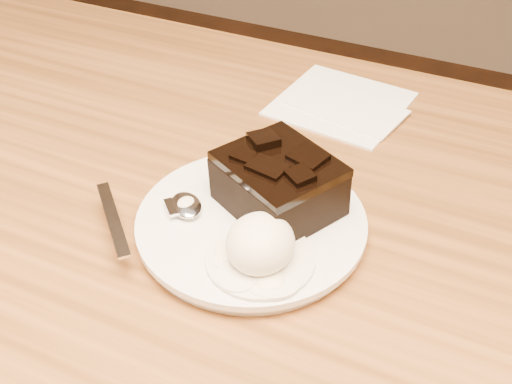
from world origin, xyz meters
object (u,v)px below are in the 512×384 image
at_px(brownie, 278,186).
at_px(napkin, 341,103).
at_px(plate, 251,225).
at_px(spoon, 186,207).
at_px(ice_cream_scoop, 260,244).

relative_size(brownie, napkin, 0.68).
xyz_separation_m(plate, spoon, (-0.06, -0.02, 0.01)).
xyz_separation_m(ice_cream_scoop, napkin, (-0.03, 0.30, -0.03)).
bearing_deg(ice_cream_scoop, napkin, 95.98).
height_order(plate, ice_cream_scoop, ice_cream_scoop).
bearing_deg(napkin, plate, -89.80).
relative_size(plate, spoon, 1.33).
height_order(ice_cream_scoop, napkin, ice_cream_scoop).
bearing_deg(spoon, brownie, -16.65).
relative_size(ice_cream_scoop, spoon, 0.38).
height_order(plate, spoon, spoon).
bearing_deg(plate, napkin, 90.20).
bearing_deg(spoon, napkin, 31.47).
relative_size(brownie, ice_cream_scoop, 1.63).
bearing_deg(ice_cream_scoop, brownie, 102.18).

